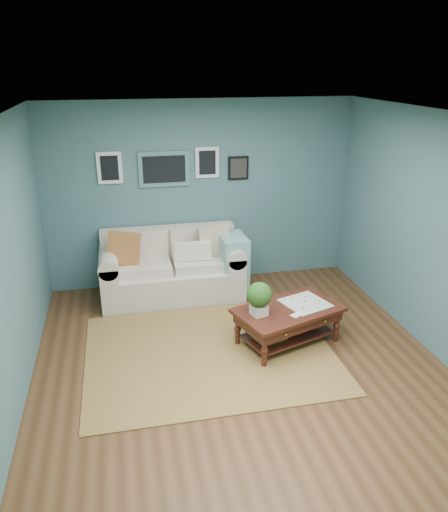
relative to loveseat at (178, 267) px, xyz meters
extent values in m
plane|color=brown|center=(0.44, -2.03, -0.43)|extent=(5.00, 5.00, 0.00)
plane|color=white|center=(0.44, -2.03, 2.27)|extent=(5.00, 5.00, 0.00)
cube|color=slate|center=(0.44, 0.47, 0.92)|extent=(4.50, 0.02, 2.70)
cube|color=slate|center=(0.44, -4.53, 0.92)|extent=(4.50, 0.02, 2.70)
cube|color=slate|center=(-1.81, -2.03, 0.92)|extent=(0.02, 5.00, 2.70)
cube|color=slate|center=(2.69, -2.03, 0.92)|extent=(0.02, 5.00, 2.70)
cube|color=slate|center=(-0.09, 0.45, 1.32)|extent=(0.72, 0.03, 0.50)
cube|color=black|center=(-0.09, 0.43, 1.32)|extent=(0.60, 0.01, 0.38)
cube|color=white|center=(-0.84, 0.45, 1.37)|extent=(0.34, 0.03, 0.44)
cube|color=white|center=(0.53, 0.45, 1.39)|extent=(0.34, 0.03, 0.44)
cube|color=black|center=(0.99, 0.45, 1.29)|extent=(0.30, 0.03, 0.34)
cube|color=brown|center=(0.15, -1.66, -0.42)|extent=(2.83, 2.26, 0.01)
cube|color=beige|center=(-0.09, -0.04, -0.21)|extent=(1.47, 0.91, 0.44)
cube|color=beige|center=(-0.09, 0.32, 0.26)|extent=(1.93, 0.23, 0.50)
cube|color=beige|center=(-0.95, -0.04, -0.10)|extent=(0.25, 0.91, 0.64)
cube|color=beige|center=(0.77, -0.04, -0.10)|extent=(0.25, 0.91, 0.64)
cylinder|color=beige|center=(-0.95, -0.04, 0.22)|extent=(0.27, 0.91, 0.27)
cylinder|color=beige|center=(0.77, -0.04, 0.22)|extent=(0.27, 0.91, 0.27)
cube|color=beige|center=(-0.48, -0.10, 0.08)|extent=(0.75, 0.58, 0.14)
cube|color=beige|center=(0.31, -0.10, 0.08)|extent=(0.75, 0.58, 0.14)
cube|color=beige|center=(-0.48, 0.19, 0.33)|extent=(0.75, 0.12, 0.37)
cube|color=beige|center=(0.31, 0.19, 0.33)|extent=(0.75, 0.12, 0.37)
cube|color=#B86935|center=(-0.73, -0.09, 0.37)|extent=(0.50, 0.18, 0.49)
cube|color=beige|center=(0.53, -0.02, 0.37)|extent=(0.49, 0.19, 0.48)
cube|color=silver|center=(0.20, -0.14, 0.28)|extent=(0.52, 0.12, 0.25)
cube|color=#78ADAA|center=(0.77, -0.16, 0.05)|extent=(0.35, 0.57, 0.83)
cube|color=black|center=(1.11, -1.61, 0.01)|extent=(1.39, 1.07, 0.04)
cube|color=black|center=(1.11, -1.61, -0.07)|extent=(1.29, 0.97, 0.12)
cube|color=black|center=(1.11, -1.61, -0.31)|extent=(1.16, 0.84, 0.03)
sphere|color=gold|center=(0.95, -2.02, -0.07)|extent=(0.03, 0.03, 0.03)
sphere|color=gold|center=(1.49, -1.83, -0.07)|extent=(0.03, 0.03, 0.03)
cylinder|color=black|center=(0.70, -2.05, -0.22)|extent=(0.06, 0.06, 0.42)
cylinder|color=black|center=(1.70, -1.70, -0.22)|extent=(0.06, 0.06, 0.42)
cylinder|color=black|center=(0.52, -1.52, -0.22)|extent=(0.06, 0.06, 0.42)
cylinder|color=black|center=(1.52, -1.18, -0.22)|extent=(0.06, 0.06, 0.42)
cube|color=silver|center=(0.73, -1.69, 0.10)|extent=(0.21, 0.21, 0.12)
sphere|color=#274E17|center=(0.73, -1.69, 0.29)|extent=(0.29, 0.29, 0.29)
cube|color=silver|center=(1.35, -1.53, 0.04)|extent=(0.62, 0.62, 0.01)
cube|color=#A47142|center=(0.87, -1.70, -0.20)|extent=(0.41, 0.34, 0.20)
cube|color=#224E88|center=(1.37, -1.50, -0.24)|extent=(0.29, 0.25, 0.11)
camera|label=1|loc=(-0.73, -6.57, 2.76)|focal=35.00mm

